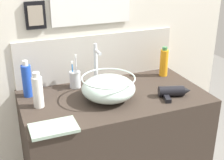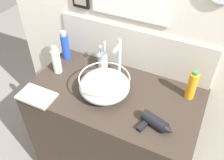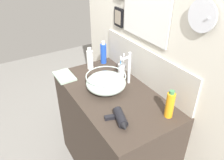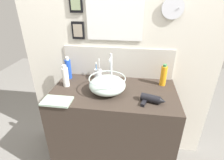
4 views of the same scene
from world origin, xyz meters
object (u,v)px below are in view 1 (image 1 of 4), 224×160
object	(u,v)px
lotion_bottle	(27,80)
hand_towel	(54,128)
faucet	(96,63)
hair_drier	(173,92)
toothbrush_cup	(75,79)
soap_dispenser	(38,91)
glass_bowl_sink	(108,88)
spray_bottle	(164,62)

from	to	relation	value
lotion_bottle	hand_towel	bearing A→B (deg)	-82.26
faucet	hair_drier	world-z (taller)	faucet
hair_drier	hand_towel	distance (m)	0.73
toothbrush_cup	lotion_bottle	distance (m)	0.29
hair_drier	faucet	bearing A→B (deg)	139.30
hair_drier	toothbrush_cup	distance (m)	0.60
faucet	hand_towel	world-z (taller)	faucet
lotion_bottle	toothbrush_cup	bearing A→B (deg)	3.54
soap_dispenser	faucet	bearing A→B (deg)	21.39
glass_bowl_sink	hair_drier	size ratio (longest dim) A/B	1.55
glass_bowl_sink	soap_dispenser	bearing A→B (deg)	171.84
glass_bowl_sink	faucet	bearing A→B (deg)	90.00
lotion_bottle	faucet	bearing A→B (deg)	-1.07
toothbrush_cup	lotion_bottle	xyz separation A→B (m)	(-0.29, -0.02, 0.05)
glass_bowl_sink	lotion_bottle	bearing A→B (deg)	152.94
glass_bowl_sink	soap_dispenser	world-z (taller)	soap_dispenser
glass_bowl_sink	hair_drier	xyz separation A→B (m)	(0.36, -0.11, -0.04)
toothbrush_cup	glass_bowl_sink	bearing A→B (deg)	-60.59
faucet	toothbrush_cup	bearing A→B (deg)	168.88
faucet	spray_bottle	size ratio (longest dim) A/B	1.35
lotion_bottle	spray_bottle	size ratio (longest dim) A/B	1.09
glass_bowl_sink	hair_drier	bearing A→B (deg)	-16.39
glass_bowl_sink	hand_towel	bearing A→B (deg)	-150.30
toothbrush_cup	faucet	bearing A→B (deg)	-11.12
toothbrush_cup	lotion_bottle	bearing A→B (deg)	-176.46
spray_bottle	lotion_bottle	bearing A→B (deg)	179.02
hair_drier	hand_towel	bearing A→B (deg)	-172.22
hair_drier	toothbrush_cup	xyz separation A→B (m)	(-0.49, 0.34, 0.03)
glass_bowl_sink	hand_towel	size ratio (longest dim) A/B	1.36
faucet	toothbrush_cup	distance (m)	0.16
hair_drier	spray_bottle	xyz separation A→B (m)	(0.11, 0.31, 0.06)
soap_dispenser	hair_drier	bearing A→B (deg)	-12.22
spray_bottle	faucet	bearing A→B (deg)	179.10
toothbrush_cup	lotion_bottle	world-z (taller)	lotion_bottle
soap_dispenser	hand_towel	world-z (taller)	soap_dispenser
hair_drier	glass_bowl_sink	bearing A→B (deg)	163.61
hair_drier	hand_towel	size ratio (longest dim) A/B	0.87
hair_drier	toothbrush_cup	size ratio (longest dim) A/B	0.95
toothbrush_cup	hand_towel	world-z (taller)	toothbrush_cup
faucet	toothbrush_cup	size ratio (longest dim) A/B	1.31
hand_towel	glass_bowl_sink	bearing A→B (deg)	29.70
lotion_bottle	glass_bowl_sink	bearing A→B (deg)	-27.06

